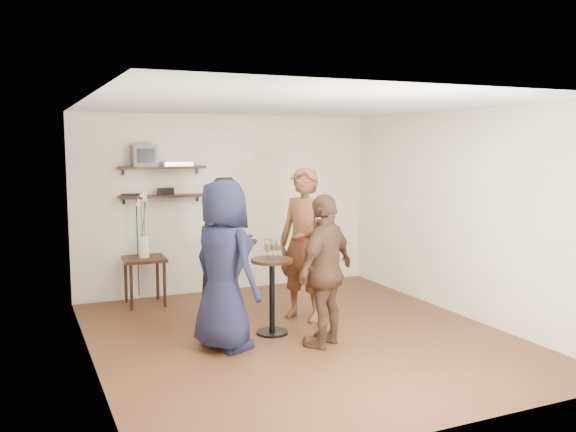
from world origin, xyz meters
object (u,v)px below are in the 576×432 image
object	(u,v)px
person_dark	(229,251)
person_brown	(326,270)
person_navy	(224,265)
person_plaid	(304,244)
drinks_table	(272,286)
side_table	(144,265)
dvd_deck	(177,164)
radio	(166,191)
crt_monitor	(144,156)

from	to	relation	value
person_dark	person_brown	xyz separation A→B (m)	(0.66, -1.25, -0.06)
person_dark	person_navy	world-z (taller)	person_navy
person_plaid	person_brown	bearing A→B (deg)	-45.89
drinks_table	person_navy	xyz separation A→B (m)	(-0.66, -0.27, 0.34)
side_table	drinks_table	size ratio (longest dim) A/B	0.75
person_navy	dvd_deck	bearing A→B (deg)	-24.78
dvd_deck	person_plaid	xyz separation A→B (m)	(1.14, -1.75, -0.95)
radio	person_dark	world-z (taller)	person_dark
crt_monitor	person_navy	bearing A→B (deg)	-81.87
side_table	dvd_deck	bearing A→B (deg)	26.61
crt_monitor	person_plaid	world-z (taller)	crt_monitor
person_dark	person_navy	bearing A→B (deg)	-136.17
radio	drinks_table	xyz separation A→B (m)	(0.71, -2.14, -0.96)
crt_monitor	dvd_deck	distance (m)	0.48
dvd_deck	side_table	world-z (taller)	dvd_deck
side_table	person_dark	distance (m)	1.50
radio	side_table	distance (m)	1.07
person_plaid	person_navy	size ratio (longest dim) A/B	1.05
drinks_table	person_dark	xyz separation A→B (m)	(-0.29, 0.65, 0.33)
person_brown	drinks_table	bearing A→B (deg)	-90.00
person_brown	person_navy	bearing A→B (deg)	-49.74
drinks_table	person_plaid	xyz separation A→B (m)	(0.59, 0.39, 0.39)
drinks_table	person_plaid	distance (m)	0.81
crt_monitor	side_table	distance (m)	1.50
crt_monitor	drinks_table	size ratio (longest dim) A/B	0.37
radio	person_navy	xyz separation A→B (m)	(0.05, -2.41, -0.61)
side_table	person_brown	distance (m)	2.89
dvd_deck	person_navy	size ratio (longest dim) A/B	0.22
person_plaid	person_dark	size ratio (longest dim) A/B	1.07
radio	person_brown	size ratio (longest dim) A/B	0.13
crt_monitor	person_navy	size ratio (longest dim) A/B	0.18
person_dark	drinks_table	bearing A→B (deg)	-90.00
radio	person_brown	world-z (taller)	person_brown
radio	drinks_table	distance (m)	2.45
person_plaid	dvd_deck	bearing A→B (deg)	179.70
dvd_deck	radio	bearing A→B (deg)	180.00
person_navy	person_brown	size ratio (longest dim) A/B	1.10
crt_monitor	drinks_table	bearing A→B (deg)	-64.91
person_navy	side_table	bearing A→B (deg)	-10.70
side_table	person_brown	xyz separation A→B (m)	(1.46, -2.48, 0.28)
person_plaid	radio	bearing A→B (deg)	-176.52
radio	person_plaid	bearing A→B (deg)	-53.29
crt_monitor	person_dark	size ratio (longest dim) A/B	0.18
dvd_deck	radio	xyz separation A→B (m)	(-0.17, 0.00, -0.38)
person_dark	person_navy	size ratio (longest dim) A/B	0.98
person_plaid	person_brown	xyz separation A→B (m)	(-0.22, -1.00, -0.12)
person_plaid	side_table	bearing A→B (deg)	-164.63
person_plaid	crt_monitor	bearing A→B (deg)	-170.88
dvd_deck	side_table	size ratio (longest dim) A/B	0.61
dvd_deck	person_plaid	bearing A→B (deg)	-57.07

